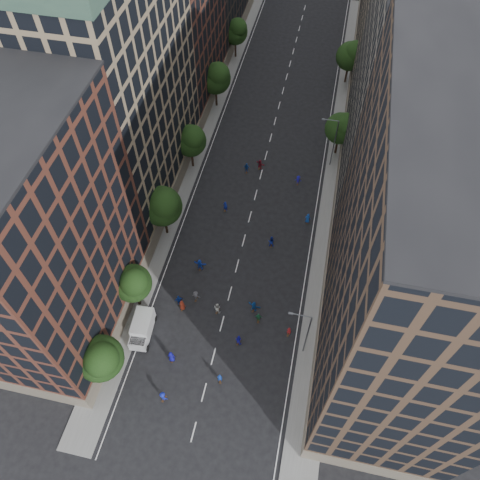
{
  "coord_description": "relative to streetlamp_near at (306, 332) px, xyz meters",
  "views": [
    {
      "loc": [
        7.91,
        -12.2,
        54.3
      ],
      "look_at": [
        -0.23,
        25.51,
        2.0
      ],
      "focal_mm": 35.0,
      "sensor_mm": 36.0,
      "label": 1
    }
  ],
  "objects": [
    {
      "name": "skater_8",
      "position": [
        -11.33,
        3.07,
        -4.24
      ],
      "size": [
        1.06,
        0.92,
        1.86
      ],
      "primitive_type": "imported",
      "rotation": [
        0.0,
        0.0,
        2.87
      ],
      "color": "silver",
      "rests_on": "ground"
    },
    {
      "name": "streetlamp_far",
      "position": [
        0.0,
        33.0,
        0.0
      ],
      "size": [
        2.64,
        0.22,
        9.06
      ],
      "color": "#595B60",
      "rests_on": "ground"
    },
    {
      "name": "skater_14",
      "position": [
        -6.39,
        14.92,
        -4.21
      ],
      "size": [
        0.97,
        0.78,
        1.91
      ],
      "primitive_type": "imported",
      "rotation": [
        0.0,
        0.0,
        3.2
      ],
      "color": "#122395",
      "rests_on": "ground"
    },
    {
      "name": "bldg_right_b",
      "position": [
        8.63,
        32.0,
        11.33
      ],
      "size": [
        14.0,
        28.0,
        33.0
      ],
      "primitive_type": "cube",
      "color": "#665F54",
      "rests_on": "ground"
    },
    {
      "name": "skater_7",
      "position": [
        -1.87,
        1.87,
        -4.37
      ],
      "size": [
        0.64,
        0.48,
        1.59
      ],
      "primitive_type": "imported",
      "rotation": [
        0.0,
        0.0,
        2.97
      ],
      "color": "#AC1C1F",
      "rests_on": "ground"
    },
    {
      "name": "tree_right_b",
      "position": [
        1.02,
        55.85,
        0.79
      ],
      "size": [
        5.2,
        5.2,
        8.83
      ],
      "color": "black",
      "rests_on": "ground"
    },
    {
      "name": "bldg_right_a",
      "position": [
        8.63,
        3.0,
        12.83
      ],
      "size": [
        14.0,
        30.0,
        36.0
      ],
      "primitive_type": "cube",
      "color": "#473426",
      "rests_on": "ground"
    },
    {
      "name": "sidewalk_left",
      "position": [
        -22.37,
        35.5,
        -5.09
      ],
      "size": [
        4.0,
        105.0,
        0.15
      ],
      "primitive_type": "cube",
      "color": "slate",
      "rests_on": "ground"
    },
    {
      "name": "bldg_left_a",
      "position": [
        -29.37,
        -1.0,
        9.83
      ],
      "size": [
        14.0,
        22.0,
        30.0
      ],
      "primitive_type": "cube",
      "color": "#562C21",
      "rests_on": "ground"
    },
    {
      "name": "skater_6",
      "position": [
        -15.86,
        2.52,
        -4.29
      ],
      "size": [
        0.92,
        0.66,
        1.76
      ],
      "primitive_type": "imported",
      "rotation": [
        0.0,
        0.0,
        3.03
      ],
      "color": "maroon",
      "rests_on": "ground"
    },
    {
      "name": "skater_9",
      "position": [
        -14.49,
        4.23,
        -4.31
      ],
      "size": [
        1.16,
        0.73,
        1.71
      ],
      "primitive_type": "imported",
      "rotation": [
        0.0,
        0.0,
        3.05
      ],
      "color": "#48474D",
      "rests_on": "ground"
    },
    {
      "name": "skater_16",
      "position": [
        -12.76,
        28.59,
        -4.29
      ],
      "size": [
        1.06,
        0.49,
        1.76
      ],
      "primitive_type": "imported",
      "rotation": [
        0.0,
        0.0,
        3.2
      ],
      "color": "#1446A9",
      "rests_on": "ground"
    },
    {
      "name": "skater_4",
      "position": [
        -16.42,
        3.1,
        -4.2
      ],
      "size": [
        1.23,
        0.89,
        1.94
      ],
      "primitive_type": "imported",
      "rotation": [
        0.0,
        0.0,
        3.55
      ],
      "color": "#123196",
      "rests_on": "ground"
    },
    {
      "name": "tree_left_4",
      "position": [
        -21.37,
        43.84,
        0.93
      ],
      "size": [
        5.4,
        5.4,
        9.08
      ],
      "color": "black",
      "rests_on": "ground"
    },
    {
      "name": "skater_17",
      "position": [
        -10.82,
        29.83,
        -4.31
      ],
      "size": [
        1.66,
        1.11,
        1.72
      ],
      "primitive_type": "imported",
      "rotation": [
        0.0,
        0.0,
        2.72
      ],
      "color": "maroon",
      "rests_on": "ground"
    },
    {
      "name": "skater_0",
      "position": [
        -15.14,
        -4.47,
        -4.22
      ],
      "size": [
        0.98,
        0.69,
        1.89
      ],
      "primitive_type": "imported",
      "rotation": [
        0.0,
        0.0,
        3.25
      ],
      "color": "#121293",
      "rests_on": "ground"
    },
    {
      "name": "skater_5",
      "position": [
        -6.77,
        4.28,
        -4.25
      ],
      "size": [
        1.79,
        1.02,
        1.84
      ],
      "primitive_type": "imported",
      "rotation": [
        0.0,
        0.0,
        2.84
      ],
      "color": "#11428F",
      "rests_on": "ground"
    },
    {
      "name": "skater_12",
      "position": [
        -1.87,
        20.31,
        -4.32
      ],
      "size": [
        0.86,
        0.58,
        1.7
      ],
      "primitive_type": "imported",
      "rotation": [
        0.0,
        0.0,
        3.2
      ],
      "color": "#1443A7",
      "rests_on": "ground"
    },
    {
      "name": "streetlamp_near",
      "position": [
        0.0,
        0.0,
        0.0
      ],
      "size": [
        2.64,
        0.22,
        9.06
      ],
      "color": "#595B60",
      "rests_on": "ground"
    },
    {
      "name": "ground",
      "position": [
        -10.37,
        28.0,
        -5.17
      ],
      "size": [
        240.0,
        240.0,
        0.0
      ],
      "primitive_type": "plane",
      "color": "black",
      "rests_on": "ground"
    },
    {
      "name": "skater_3",
      "position": [
        -14.66,
        -9.22,
        -4.31
      ],
      "size": [
        1.25,
        0.93,
        1.72
      ],
      "primitive_type": "imported",
      "rotation": [
        0.0,
        0.0,
        2.86
      ],
      "color": "#1521AD",
      "rests_on": "ground"
    },
    {
      "name": "skater_2",
      "position": [
        -7.74,
        -0.6,
        -4.32
      ],
      "size": [
        0.98,
        0.86,
        1.69
      ],
      "primitive_type": "imported",
      "rotation": [
        0.0,
        0.0,
        2.84
      ],
      "color": "#1715AF",
      "rests_on": "ground"
    },
    {
      "name": "skater_1",
      "position": [
        -8.87,
        -5.73,
        -4.35
      ],
      "size": [
        0.7,
        0.58,
        1.63
      ],
      "primitive_type": "imported",
      "rotation": [
        0.0,
        0.0,
        3.5
      ],
      "color": "#153CAF",
      "rests_on": "ground"
    },
    {
      "name": "tree_left_3",
      "position": [
        -21.38,
        27.85,
        0.65
      ],
      "size": [
        5.0,
        5.0,
        8.58
      ],
      "color": "black",
      "rests_on": "ground"
    },
    {
      "name": "bldg_left_c",
      "position": [
        -29.37,
        46.0,
        8.83
      ],
      "size": [
        14.0,
        20.0,
        28.0
      ],
      "primitive_type": "cube",
      "color": "#562C21",
      "rests_on": "ground"
    },
    {
      "name": "skater_10",
      "position": [
        -5.93,
        2.9,
        -4.33
      ],
      "size": [
        1.02,
        0.5,
        1.68
      ],
      "primitive_type": "imported",
      "rotation": [
        0.0,
        0.0,
        3.24
      ],
      "color": "#1E663C",
      "rests_on": "ground"
    },
    {
      "name": "tree_left_1",
      "position": [
        -21.39,
        1.86,
        0.38
      ],
      "size": [
        4.8,
        4.8,
        8.21
      ],
      "color": "black",
      "rests_on": "ground"
    },
    {
      "name": "bldg_left_b",
      "position": [
        -29.37,
        23.0,
        11.83
      ],
      "size": [
        14.0,
        26.0,
        34.0
      ],
      "primitive_type": "cube",
      "color": "#937E60",
      "rests_on": "ground"
    },
    {
      "name": "tree_left_5",
      "position": [
        -21.39,
        59.86,
        0.51
      ],
      "size": [
        4.8,
        4.8,
        8.33
      ],
      "color": "black",
      "rests_on": "ground"
    },
    {
      "name": "skater_11",
      "position": [
        -15.24,
        9.01,
        -4.21
      ],
      "size": [
        1.81,
        0.66,
        1.92
      ],
      "primitive_type": "imported",
      "rotation": [
        0.0,
        0.0,
        3.09
      ],
      "color": "#1739BC",
      "rests_on": "ground"
    },
    {
      "name": "tree_left_2",
      "position": [
        -21.36,
        13.83,
        1.19
      ],
      "size": [
        5.6,
        5.6,
        9.45
      ],
      "color": "black",
      "rests_on": "ground"
    },
    {
      "name": "cargo_van",
      "position": [
        -19.68,
        -1.86,
        -3.77
      ],
      "size": [
        2.7,
        5.13,
        2.65
      ],
      "rotation": [
        0.0,
        0.0,
        0.08
      ],
      "color": "white",
      "rests_on": "ground"
    },
    {
      "name": "sidewalk_right",
      "position": [
        1.63,
        35.5,
        -5.09
      ],
      "size": [
        4.0,
        105.0,
        0.15
      ],
      "primitive_type": "cube",
      "color": "slate",
      "rests_on": "ground"
    },
    {
      "name": "skater_13",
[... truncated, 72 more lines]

